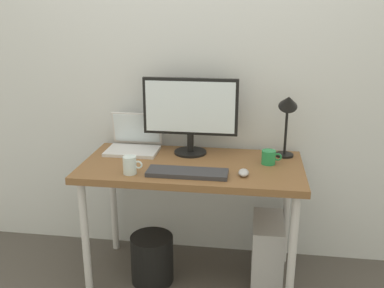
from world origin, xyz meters
name	(u,v)px	position (x,y,z in m)	size (l,w,h in m)	color
ground_plane	(192,276)	(0.00, 0.00, 0.00)	(6.00, 6.00, 0.00)	#4C4742
back_wall	(201,62)	(0.00, 0.38, 1.30)	(4.40, 0.04, 2.60)	silver
desk	(192,176)	(0.00, 0.00, 0.68)	(1.28, 0.63, 0.76)	brown
monitor	(190,111)	(-0.04, 0.18, 1.03)	(0.58, 0.20, 0.47)	black
laptop	(134,141)	(-0.40, 0.20, 0.82)	(0.32, 0.26, 0.23)	silver
desk_lamp	(288,111)	(0.54, 0.18, 1.05)	(0.11, 0.16, 0.41)	black
keyboard	(188,173)	(0.00, -0.18, 0.77)	(0.44, 0.14, 0.02)	#333338
mouse	(244,173)	(0.30, -0.14, 0.77)	(0.06, 0.09, 0.03)	#B2B2B7
coffee_mug	(269,157)	(0.44, 0.06, 0.80)	(0.12, 0.08, 0.08)	#268C4C
glass_cup	(130,165)	(-0.31, -0.20, 0.81)	(0.11, 0.07, 0.10)	silver
computer_tower	(267,252)	(0.46, 0.00, 0.21)	(0.18, 0.36, 0.42)	#B2B2B7
wastebasket	(152,259)	(-0.24, -0.07, 0.15)	(0.26, 0.26, 0.30)	black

